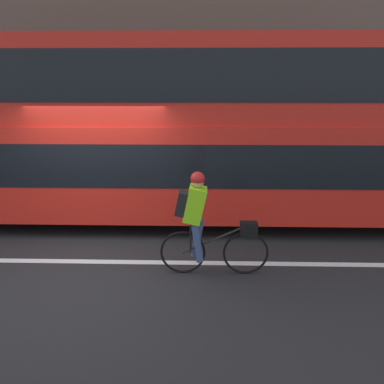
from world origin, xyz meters
The scene contains 7 objects.
ground_plane centered at (0.00, 0.00, 0.00)m, with size 80.00×80.00×0.00m, color #232326.
road_center_line centered at (0.00, -0.13, 0.00)m, with size 50.00×0.14×0.01m, color silver.
sidewalk_curb centered at (0.00, 4.79, 0.08)m, with size 60.00×1.90×0.16m.
building_facade centered at (0.00, 5.89, 4.87)m, with size 60.00×0.30×9.74m.
bus centered at (1.02, 2.05, 2.06)m, with size 11.16×2.57×3.71m.
cyclist_on_bike centered at (1.92, -0.47, 0.89)m, with size 1.69×0.32×1.65m.
trash_bin centered at (3.64, 4.69, 0.66)m, with size 0.58×0.58×1.00m.
Camera 1 is at (1.88, -5.77, 2.94)m, focal length 35.00 mm.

